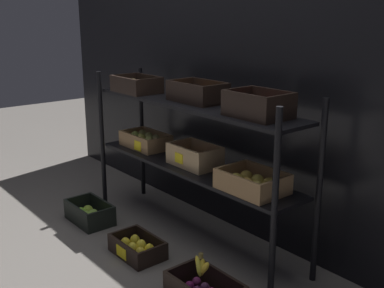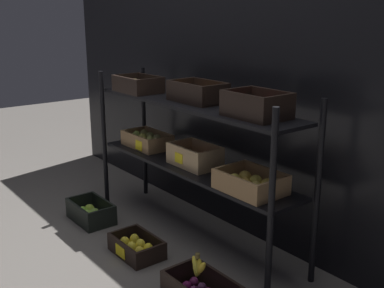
{
  "view_description": "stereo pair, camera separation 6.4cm",
  "coord_description": "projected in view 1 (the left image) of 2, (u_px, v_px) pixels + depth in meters",
  "views": [
    {
      "loc": [
        2.13,
        -1.76,
        1.39
      ],
      "look_at": [
        0.0,
        0.0,
        0.61
      ],
      "focal_mm": 44.24,
      "sensor_mm": 36.0,
      "label": 1
    },
    {
      "loc": [
        2.17,
        -1.71,
        1.39
      ],
      "look_at": [
        0.0,
        0.0,
        0.61
      ],
      "focal_mm": 44.24,
      "sensor_mm": 36.0,
      "label": 2
    }
  ],
  "objects": [
    {
      "name": "display_rack",
      "position": [
        192.0,
        134.0,
        2.85
      ],
      "size": [
        1.75,
        0.37,
        1.0
      ],
      "color": "black",
      "rests_on": "ground_plane"
    },
    {
      "name": "banana_bunch_loose",
      "position": [
        201.0,
        267.0,
        2.3
      ],
      "size": [
        0.11,
        0.04,
        0.13
      ],
      "color": "brown",
      "rests_on": "crate_ground_plum"
    },
    {
      "name": "storefront_wall",
      "position": [
        237.0,
        92.0,
        3.02
      ],
      "size": [
        4.02,
        0.12,
        1.78
      ],
      "primitive_type": "cube",
      "color": "black",
      "rests_on": "ground_plane"
    },
    {
      "name": "crate_ground_apple_green",
      "position": [
        90.0,
        215.0,
        3.22
      ],
      "size": [
        0.35,
        0.21,
        0.14
      ],
      "color": "black",
      "rests_on": "ground_plane"
    },
    {
      "name": "ground_plane",
      "position": [
        192.0,
        236.0,
        3.03
      ],
      "size": [
        10.0,
        10.0,
        0.0
      ],
      "primitive_type": "plane",
      "color": "#605B56"
    },
    {
      "name": "crate_ground_lemon",
      "position": [
        137.0,
        248.0,
        2.78
      ],
      "size": [
        0.33,
        0.22,
        0.11
      ],
      "color": "black",
      "rests_on": "ground_plane"
    }
  ]
}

